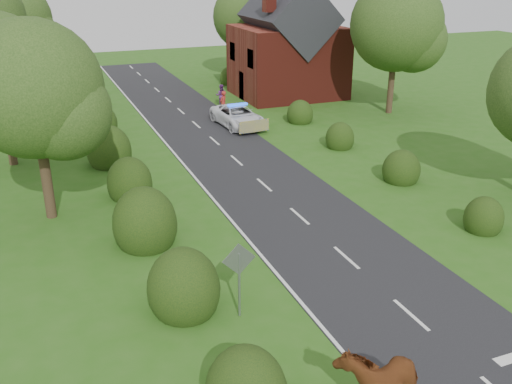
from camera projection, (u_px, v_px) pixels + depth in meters
name	position (u px, v px, depth m)	size (l,w,h in m)	color
ground	(411.00, 315.00, 17.88)	(120.00, 120.00, 0.00)	#295D15
road	(243.00, 166.00, 30.77)	(6.00, 70.00, 0.02)	black
road_markings	(228.00, 183.00, 28.43)	(4.96, 70.00, 0.01)	white
hedgerow_left	(132.00, 192.00, 25.40)	(2.75, 50.41, 3.00)	black
hedgerow_right	(387.00, 163.00, 29.57)	(2.10, 45.78, 2.10)	black
tree_left_a	(41.00, 95.00, 22.70)	(5.74, 5.60, 8.38)	#332316
tree_left_b	(3.00, 71.00, 29.17)	(5.74, 5.60, 8.07)	#332316
tree_left_d	(18.00, 22.00, 46.48)	(6.15, 6.00, 8.89)	#332316
tree_right_b	(401.00, 29.00, 39.32)	(6.56, 6.40, 9.40)	#332316
tree_right_c	(250.00, 19.00, 51.58)	(6.15, 6.00, 8.58)	#332316
road_sign	(239.00, 269.00, 17.25)	(1.06, 0.08, 2.53)	gray
house	(288.00, 48.00, 45.50)	(8.00, 7.40, 9.17)	maroon
cow	(379.00, 383.00, 13.76)	(1.28, 2.42, 1.72)	brown
police_van	(238.00, 116.00, 37.96)	(2.66, 5.18, 1.53)	white
pedestrian_red	(223.00, 104.00, 40.18)	(0.67, 0.44, 1.84)	maroon
pedestrian_purple	(221.00, 95.00, 43.10)	(0.81, 0.63, 1.67)	#642B6F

